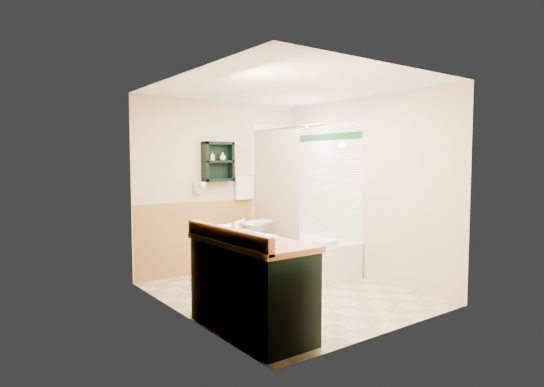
{
  "coord_description": "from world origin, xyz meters",
  "views": [
    {
      "loc": [
        -3.24,
        -4.11,
        1.55
      ],
      "look_at": [
        -0.06,
        0.2,
        1.17
      ],
      "focal_mm": 30.0,
      "sensor_mm": 36.0,
      "label": 1
    }
  ],
  "objects": [
    {
      "name": "ceiling",
      "position": [
        0.0,
        0.0,
        2.42
      ],
      "size": [
        2.6,
        3.0,
        0.04
      ],
      "primitive_type": "cube",
      "color": "white",
      "rests_on": "back_wall"
    },
    {
      "name": "tile_right",
      "position": [
        1.28,
        0.75,
        1.05
      ],
      "size": [
        1.5,
        1.5,
        2.1
      ],
      "primitive_type": null,
      "color": "white",
      "rests_on": "right_wall"
    },
    {
      "name": "vanity",
      "position": [
        -0.99,
        -0.74,
        0.43
      ],
      "size": [
        0.59,
        1.34,
        0.85
      ],
      "primitive_type": "cube",
      "color": "black",
      "rests_on": "ground"
    },
    {
      "name": "wainscot_back",
      "position": [
        0.0,
        1.49,
        0.5
      ],
      "size": [
        2.58,
        2.58,
        1.0
      ],
      "primitive_type": null,
      "color": "tan",
      "rests_on": "back_wall"
    },
    {
      "name": "back_wall",
      "position": [
        0.0,
        1.52,
        1.2
      ],
      "size": [
        2.6,
        0.04,
        2.4
      ],
      "primitive_type": "cube",
      "color": "beige",
      "rests_on": "ground"
    },
    {
      "name": "soap_bottle_b",
      "position": [
        -0.04,
        1.4,
        1.61
      ],
      "size": [
        0.1,
        0.12,
        0.09
      ],
      "primitive_type": "imported",
      "rotation": [
        0.0,
        0.0,
        0.09
      ],
      "color": "white",
      "rests_on": "wall_shelf"
    },
    {
      "name": "mirror_frame",
      "position": [
        -1.27,
        -0.55,
        1.5
      ],
      "size": [
        1.3,
        1.3,
        1.0
      ],
      "primitive_type": null,
      "color": "brown",
      "rests_on": "left_wall"
    },
    {
      "name": "soap_bottle_a",
      "position": [
        -0.19,
        1.4,
        1.59
      ],
      "size": [
        0.1,
        0.13,
        0.05
      ],
      "primitive_type": "imported",
      "rotation": [
        0.0,
        0.0,
        -0.43
      ],
      "color": "white",
      "rests_on": "wall_shelf"
    },
    {
      "name": "shower_curtain",
      "position": [
        0.53,
        0.92,
        1.15
      ],
      "size": [
        1.05,
        1.05,
        1.7
      ],
      "primitive_type": null,
      "color": "#C7B396",
      "rests_on": "curtain_rod"
    },
    {
      "name": "vanity_book",
      "position": [
        -1.16,
        -0.15,
        0.95
      ],
      "size": [
        0.15,
        0.05,
        0.2
      ],
      "primitive_type": "imported",
      "rotation": [
        0.0,
        0.0,
        -0.2
      ],
      "color": "black",
      "rests_on": "vanity"
    },
    {
      "name": "left_wall",
      "position": [
        -1.32,
        0.0,
        1.2
      ],
      "size": [
        0.04,
        3.0,
        2.4
      ],
      "primitive_type": "cube",
      "color": "beige",
      "rests_on": "ground"
    },
    {
      "name": "tub_towel",
      "position": [
        0.73,
        0.12,
        0.5
      ],
      "size": [
        0.26,
        0.21,
        0.07
      ],
      "primitive_type": "cube",
      "color": "silver",
      "rests_on": "bathtub"
    },
    {
      "name": "towel_bar",
      "position": [
        0.35,
        1.45,
        1.35
      ],
      "size": [
        0.4,
        0.06,
        0.4
      ],
      "primitive_type": null,
      "color": "silver",
      "rests_on": "back_wall"
    },
    {
      "name": "mirror_glass",
      "position": [
        -1.27,
        -0.55,
        1.5
      ],
      "size": [
        1.2,
        1.2,
        0.9
      ],
      "primitive_type": null,
      "color": "white",
      "rests_on": "left_wall"
    },
    {
      "name": "wainscot_left",
      "position": [
        -1.29,
        0.0,
        0.5
      ],
      "size": [
        2.98,
        2.98,
        1.0
      ],
      "primitive_type": null,
      "color": "tan",
      "rests_on": "left_wall"
    },
    {
      "name": "wall_shelf",
      "position": [
        -0.1,
        1.41,
        1.55
      ],
      "size": [
        0.45,
        0.15,
        0.55
      ],
      "primitive_type": "cube",
      "color": "black",
      "rests_on": "back_wall"
    },
    {
      "name": "toilet",
      "position": [
        0.07,
        1.08,
        0.38
      ],
      "size": [
        0.59,
        0.86,
        0.76
      ],
      "primitive_type": "imported",
      "rotation": [
        0.0,
        0.0,
        3.36
      ],
      "color": "white",
      "rests_on": "ground"
    },
    {
      "name": "tile_back",
      "position": [
        1.03,
        1.48,
        1.05
      ],
      "size": [
        0.95,
        0.95,
        2.1
      ],
      "primitive_type": null,
      "color": "white",
      "rests_on": "back_wall"
    },
    {
      "name": "curtain_rod",
      "position": [
        0.53,
        0.75,
        2.0
      ],
      "size": [
        0.03,
        1.6,
        0.03
      ],
      "primitive_type": "cylinder",
      "rotation": [
        1.57,
        0.0,
        0.0
      ],
      "color": "silver",
      "rests_on": "back_wall"
    },
    {
      "name": "bathtub",
      "position": [
        0.93,
        0.73,
        0.23
      ],
      "size": [
        0.7,
        1.5,
        0.47
      ],
      "primitive_type": "cube",
      "color": "white",
      "rests_on": "ground"
    },
    {
      "name": "floor",
      "position": [
        0.0,
        0.0,
        0.0
      ],
      "size": [
        3.0,
        3.0,
        0.0
      ],
      "primitive_type": "plane",
      "color": "#C0B48C",
      "rests_on": "ground"
    },
    {
      "name": "tile_accent",
      "position": [
        1.27,
        0.75,
        1.9
      ],
      "size": [
        1.5,
        1.5,
        0.1
      ],
      "primitive_type": null,
      "color": "#144726",
      "rests_on": "right_wall"
    },
    {
      "name": "right_wall",
      "position": [
        1.32,
        0.0,
        1.2
      ],
      "size": [
        0.04,
        3.0,
        2.4
      ],
      "primitive_type": "cube",
      "color": "beige",
      "rests_on": "ground"
    },
    {
      "name": "hair_dryer",
      "position": [
        -0.4,
        1.43,
        1.2
      ],
      "size": [
        0.1,
        0.24,
        0.18
      ],
      "primitive_type": null,
      "color": "silver",
      "rests_on": "back_wall"
    },
    {
      "name": "counter_towel",
      "position": [
        -0.9,
        -0.11,
        0.87
      ],
      "size": [
        0.25,
        0.2,
        0.04
      ],
      "primitive_type": "cube",
      "color": "silver",
      "rests_on": "vanity"
    }
  ]
}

